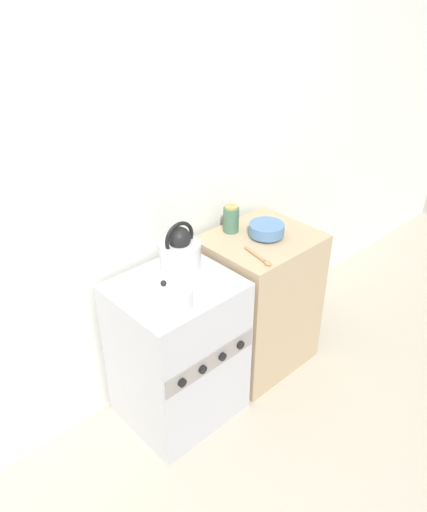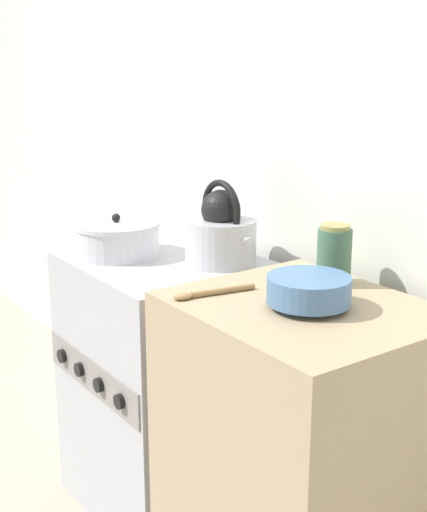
% 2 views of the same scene
% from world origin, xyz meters
% --- Properties ---
extents(wall_back, '(7.00, 0.06, 2.50)m').
position_xyz_m(wall_back, '(0.00, 0.60, 1.25)').
color(wall_back, silver).
rests_on(wall_back, ground_plane).
extents(stove, '(0.60, 0.55, 0.86)m').
position_xyz_m(stove, '(0.00, 0.26, 0.43)').
color(stove, '#B2B2B7').
rests_on(stove, ground_plane).
extents(counter, '(0.62, 0.53, 0.89)m').
position_xyz_m(counter, '(0.64, 0.26, 0.45)').
color(counter, tan).
rests_on(counter, ground_plane).
extents(kettle, '(0.27, 0.22, 0.26)m').
position_xyz_m(kettle, '(0.14, 0.38, 0.95)').
color(kettle, silver).
rests_on(kettle, stove).
extents(cooking_pot, '(0.28, 0.28, 0.13)m').
position_xyz_m(cooking_pot, '(-0.14, 0.17, 0.91)').
color(cooking_pot, silver).
rests_on(cooking_pot, stove).
extents(enamel_bowl, '(0.20, 0.20, 0.08)m').
position_xyz_m(enamel_bowl, '(0.66, 0.25, 0.93)').
color(enamel_bowl, '#4C729E').
rests_on(enamel_bowl, counter).
extents(storage_jar, '(0.09, 0.09, 0.16)m').
position_xyz_m(storage_jar, '(0.56, 0.44, 0.97)').
color(storage_jar, '#3F664C').
rests_on(storage_jar, counter).
extents(wooden_spoon, '(0.06, 0.22, 0.02)m').
position_xyz_m(wooden_spoon, '(0.45, 0.11, 0.90)').
color(wooden_spoon, '#A37A4C').
rests_on(wooden_spoon, counter).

